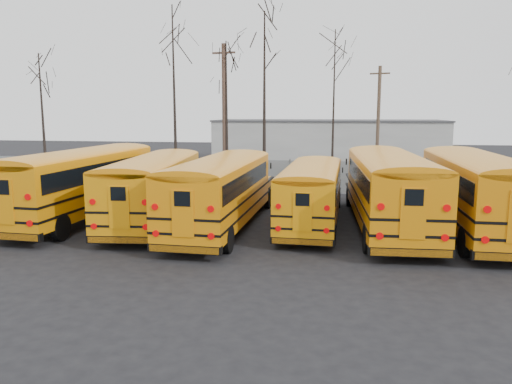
% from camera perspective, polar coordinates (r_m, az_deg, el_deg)
% --- Properties ---
extents(ground, '(120.00, 120.00, 0.00)m').
position_cam_1_polar(ground, '(19.34, 0.60, -5.76)').
color(ground, black).
rests_on(ground, ground).
extents(fence, '(40.00, 0.04, 2.00)m').
position_cam_1_polar(fence, '(30.86, 3.90, 1.77)').
color(fence, gray).
rests_on(fence, ground).
extents(distant_building, '(22.00, 8.00, 4.00)m').
position_cam_1_polar(distant_building, '(50.57, 8.26, 5.75)').
color(distant_building, beige).
rests_on(distant_building, ground).
extents(bus_a, '(3.29, 11.97, 3.32)m').
position_cam_1_polar(bus_a, '(24.41, -19.24, 1.52)').
color(bus_a, black).
rests_on(bus_a, ground).
extents(bus_b, '(3.58, 11.14, 3.07)m').
position_cam_1_polar(bus_b, '(22.85, -11.51, 0.99)').
color(bus_b, black).
rests_on(bus_b, ground).
extents(bus_c, '(2.94, 11.27, 3.13)m').
position_cam_1_polar(bus_c, '(21.21, -3.96, 0.62)').
color(bus_c, black).
rests_on(bus_c, ground).
extents(bus_d, '(2.58, 10.04, 2.79)m').
position_cam_1_polar(bus_d, '(21.95, 6.44, 0.35)').
color(bus_d, black).
rests_on(bus_d, ground).
extents(bus_e, '(3.28, 12.00, 3.33)m').
position_cam_1_polar(bus_e, '(21.74, 14.93, 0.85)').
color(bus_e, black).
rests_on(bus_e, ground).
extents(bus_f, '(2.77, 11.94, 3.34)m').
position_cam_1_polar(bus_f, '(22.35, 23.84, 0.61)').
color(bus_f, black).
rests_on(bus_f, ground).
extents(utility_pole_left, '(1.73, 0.41, 9.73)m').
position_cam_1_polar(utility_pole_left, '(36.55, -3.65, 9.22)').
color(utility_pole_left, '#4F392D').
rests_on(utility_pole_left, ground).
extents(utility_pole_right, '(1.46, 0.46, 8.29)m').
position_cam_1_polar(utility_pole_right, '(38.88, 13.78, 7.89)').
color(utility_pole_right, brown).
rests_on(utility_pole_right, ground).
extents(tree_0, '(0.26, 0.26, 9.16)m').
position_cam_1_polar(tree_0, '(40.55, -23.21, 7.92)').
color(tree_0, black).
rests_on(tree_0, ground).
extents(tree_1, '(0.26, 0.26, 12.57)m').
position_cam_1_polar(tree_1, '(38.01, -9.33, 11.06)').
color(tree_1, black).
rests_on(tree_1, ground).
extents(tree_2, '(0.26, 0.26, 9.89)m').
position_cam_1_polar(tree_2, '(36.43, -3.38, 9.14)').
color(tree_2, black).
rests_on(tree_2, ground).
extents(tree_3, '(0.26, 0.26, 11.66)m').
position_cam_1_polar(tree_3, '(35.13, 0.96, 10.60)').
color(tree_3, black).
rests_on(tree_3, ground).
extents(tree_4, '(0.26, 0.26, 10.10)m').
position_cam_1_polar(tree_4, '(33.02, 8.84, 9.22)').
color(tree_4, black).
rests_on(tree_4, ground).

